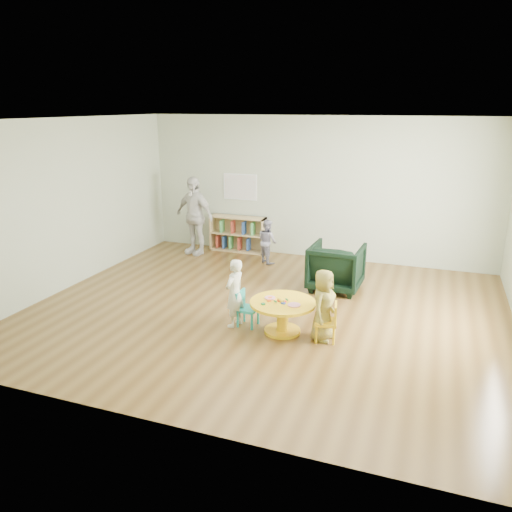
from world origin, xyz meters
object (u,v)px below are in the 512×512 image
Objects in this scene: armchair at (336,267)px; child_right at (323,305)px; activity_table at (283,311)px; kid_chair_right at (329,321)px; toddler at (267,241)px; bookshelf at (238,234)px; kid_chair_left at (246,307)px; child_left at (235,293)px; adult_caretaker at (194,216)px.

child_right is (0.21, -1.92, 0.09)m from armchair.
activity_table is 0.65m from kid_chair_right.
toddler is at bearing 112.52° from activity_table.
bookshelf is at bearing 44.91° from child_right.
toddler is (0.86, -0.58, 0.07)m from bookshelf.
kid_chair_left is 2.07m from armchair.
armchair is (0.35, 1.90, 0.08)m from activity_table.
activity_table is 1.04× the size of armchair.
child_left is 0.61× the size of adult_caretaker.
activity_table is at bearing -59.37° from bookshelf.
child_right is at bearing 159.93° from toddler.
adult_caretaker reaches higher than child_left.
kid_chair_right is at bearing -24.90° from adult_caretaker.
kid_chair_left is at bearing 95.02° from child_right.
kid_chair_left is 0.52× the size of child_left.
child_right reaches higher than kid_chair_left.
kid_chair_left is 0.26m from child_left.
child_right is at bearing 103.51° from child_left.
activity_table is 0.59m from child_right.
child_left is 1.25m from child_right.
toddler is at bearing 39.18° from child_right.
kid_chair_left is 3.77m from bookshelf.
activity_table is at bearing 82.16° from armchair.
kid_chair_right is 0.22m from child_right.
child_right reaches higher than toddler.
bookshelf is (-2.71, 3.53, 0.08)m from kid_chair_right.
kid_chair_left is 1.14m from child_right.
child_right is 0.60× the size of adult_caretaker.
activity_table is 3.15m from toddler.
child_right reaches higher than activity_table.
kid_chair_right is 0.54× the size of child_right.
kid_chair_right is (1.20, -0.08, 0.01)m from kid_chair_left.
kid_chair_right is at bearing 101.24° from armchair.
adult_caretaker is at bearing -138.42° from kid_chair_left.
adult_caretaker is at bearing 133.35° from activity_table.
adult_caretaker is (-1.62, 0.09, 0.37)m from toddler.
bookshelf is 1.39× the size of toddler.
adult_caretaker reaches higher than kid_chair_left.
adult_caretaker is at bearing 35.83° from toddler.
bookshelf reaches higher than kid_chair_left.
kid_chair_left is 0.59× the size of armchair.
armchair is 0.53× the size of adult_caretaker.
activity_table is at bearing 90.21° from kid_chair_left.
kid_chair_left is 0.42× the size of bookshelf.
armchair is 3.39m from adult_caretaker.
kid_chair_right is at bearing -52.50° from bookshelf.
child_left reaches higher than toddler.
toddler reaches higher than activity_table.
kid_chair_left is 0.31× the size of adult_caretaker.
toddler is (-0.51, 2.94, -0.06)m from child_left.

